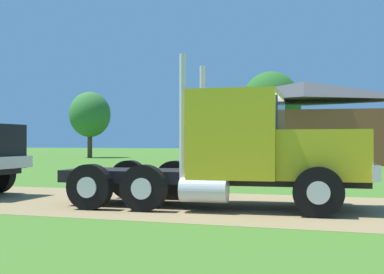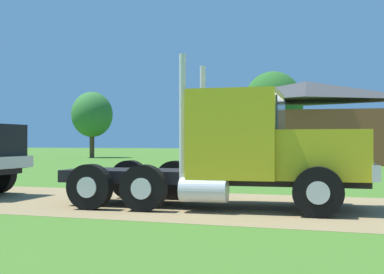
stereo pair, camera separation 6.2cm
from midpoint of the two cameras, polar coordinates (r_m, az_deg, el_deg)
ground_plane at (r=12.30m, az=7.01°, el=-7.48°), size 200.00×200.00×0.00m
dirt_track at (r=12.30m, az=7.01°, el=-7.46°), size 120.00×5.75×0.01m
truck_foreground_white at (r=12.02m, az=5.90°, el=-1.65°), size 7.18×3.13×3.38m
shed_building at (r=36.78m, az=11.94°, el=1.41°), size 12.20×7.02×5.60m
tree_left at (r=50.48m, az=-10.97°, el=2.38°), size 3.85×3.85×6.16m
tree_mid at (r=48.08m, az=8.47°, el=3.50°), size 5.34×5.34×7.79m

